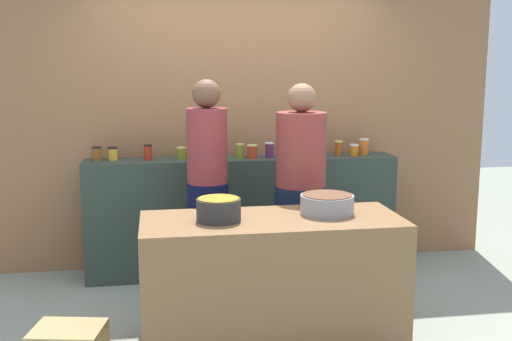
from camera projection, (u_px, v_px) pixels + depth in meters
The scene contains 21 objects.
ground at pixel (264, 322), 4.43m from camera, with size 12.00×12.00×0.00m, color gray.
storefront_wall at pixel (237, 102), 5.58m from camera, with size 4.80×0.12×3.00m, color #976843.
display_shelf at pixel (242, 216), 5.41m from camera, with size 2.70×0.36×1.03m, color #2F3E34.
prep_table at pixel (272, 280), 4.06m from camera, with size 1.70×0.70×0.85m, color brown.
preserve_jar_0 at pixel (97, 154), 5.15m from camera, with size 0.08×0.08×0.12m.
preserve_jar_1 at pixel (113, 154), 5.19m from camera, with size 0.09×0.09×0.11m.
preserve_jar_2 at pixel (148, 152), 5.19m from camera, with size 0.07×0.07×0.13m.
preserve_jar_3 at pixel (182, 153), 5.26m from camera, with size 0.08×0.08×0.10m.
preserve_jar_4 at pixel (196, 150), 5.27m from camera, with size 0.09×0.09×0.15m.
preserve_jar_5 at pixel (209, 151), 5.21m from camera, with size 0.07×0.07×0.14m.
preserve_jar_6 at pixel (240, 151), 5.29m from camera, with size 0.07×0.07×0.13m.
preserve_jar_7 at pixel (252, 152), 5.27m from camera, with size 0.09×0.09×0.12m.
preserve_jar_8 at pixel (270, 150), 5.31m from camera, with size 0.08×0.08×0.13m.
preserve_jar_9 at pixel (321, 151), 5.36m from camera, with size 0.09×0.09×0.11m.
preserve_jar_10 at pixel (338, 148), 5.41m from camera, with size 0.07×0.07×0.14m.
preserve_jar_11 at pixel (354, 150), 5.44m from camera, with size 0.08×0.08×0.10m.
preserve_jar_12 at pixel (364, 147), 5.51m from camera, with size 0.09×0.09×0.14m.
cooking_pot_left at pixel (219, 210), 3.91m from camera, with size 0.29×0.29×0.15m.
cooking_pot_center at pixel (327, 204), 4.10m from camera, with size 0.36×0.36×0.13m.
cook_with_tongs at pixel (208, 200), 4.75m from camera, with size 0.32×0.32×1.72m.
cook_in_cap at pixel (300, 206), 4.71m from camera, with size 0.40×0.40×1.70m.
Camera 1 is at (-0.73, -4.11, 1.83)m, focal length 43.06 mm.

